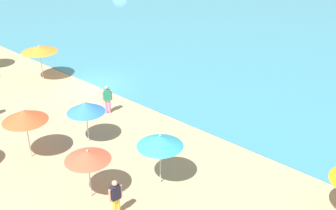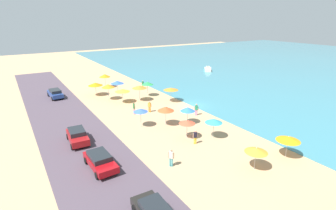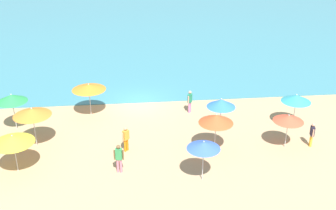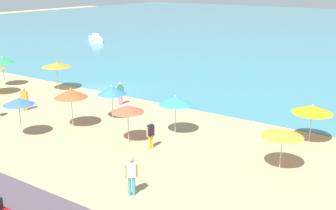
{
  "view_description": "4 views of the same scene",
  "coord_description": "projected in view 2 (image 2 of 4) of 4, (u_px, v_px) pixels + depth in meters",
  "views": [
    {
      "loc": [
        20.5,
        -15.64,
        11.08
      ],
      "look_at": [
        8.22,
        -1.97,
        2.02
      ],
      "focal_mm": 45.0,
      "sensor_mm": 36.0,
      "label": 1
    },
    {
      "loc": [
        30.57,
        -23.5,
        13.07
      ],
      "look_at": [
        0.12,
        -4.44,
        0.96
      ],
      "focal_mm": 28.0,
      "sensor_mm": 36.0,
      "label": 2
    },
    {
      "loc": [
        -0.71,
        -29.14,
        13.62
      ],
      "look_at": [
        1.94,
        -2.93,
        1.11
      ],
      "focal_mm": 45.0,
      "sensor_mm": 36.0,
      "label": 3
    },
    {
      "loc": [
        23.32,
        -24.66,
        9.01
      ],
      "look_at": [
        8.23,
        -2.49,
        0.88
      ],
      "focal_mm": 45.0,
      "sensor_mm": 36.0,
      "label": 4
    }
  ],
  "objects": [
    {
      "name": "beach_umbrella_4",
      "position": [
        122.0,
        90.0,
        41.43
      ],
      "size": [
        2.35,
        2.35,
        2.32
      ],
      "color": "#B2B2B7",
      "rests_on": "ground_plane"
    },
    {
      "name": "parked_car_2",
      "position": [
        77.0,
        136.0,
        28.37
      ],
      "size": [
        4.17,
        2.11,
        1.48
      ],
      "color": "maroon",
      "rests_on": "coastal_road"
    },
    {
      "name": "bather_1",
      "position": [
        171.0,
        157.0,
        23.81
      ],
      "size": [
        0.44,
        0.41,
        1.78
      ],
      "color": "teal",
      "rests_on": "ground_plane"
    },
    {
      "name": "beach_umbrella_6",
      "position": [
        139.0,
        87.0,
        42.24
      ],
      "size": [
        2.3,
        2.3,
        2.64
      ],
      "color": "#B2B2B7",
      "rests_on": "ground_plane"
    },
    {
      "name": "beach_umbrella_14",
      "position": [
        141.0,
        110.0,
        32.2
      ],
      "size": [
        1.8,
        1.8,
        2.45
      ],
      "color": "#B2B2B7",
      "rests_on": "ground_plane"
    },
    {
      "name": "ground_plane",
      "position": [
        192.0,
        106.0,
        40.54
      ],
      "size": [
        160.0,
        160.0,
        0.0
      ],
      "primitive_type": "plane",
      "color": "tan"
    },
    {
      "name": "beach_umbrella_9",
      "position": [
        188.0,
        109.0,
        33.34
      ],
      "size": [
        1.9,
        1.9,
        2.26
      ],
      "color": "#B2B2B7",
      "rests_on": "ground_plane"
    },
    {
      "name": "skiff_nearshore",
      "position": [
        208.0,
        69.0,
        66.61
      ],
      "size": [
        4.12,
        3.68,
        1.25
      ],
      "color": "silver",
      "rests_on": "sea"
    },
    {
      "name": "parked_car_1",
      "position": [
        55.0,
        93.0,
        44.21
      ],
      "size": [
        4.53,
        2.06,
        1.46
      ],
      "color": "navy",
      "rests_on": "coastal_road"
    },
    {
      "name": "beach_umbrella_2",
      "position": [
        95.0,
        84.0,
        45.32
      ],
      "size": [
        2.46,
        2.46,
        2.34
      ],
      "color": "#B2B2B7",
      "rests_on": "ground_plane"
    },
    {
      "name": "beach_umbrella_7",
      "position": [
        147.0,
        83.0,
        44.84
      ],
      "size": [
        1.99,
        1.99,
        2.6
      ],
      "color": "#B2B2B7",
      "rests_on": "ground_plane"
    },
    {
      "name": "beach_umbrella_13",
      "position": [
        288.0,
        139.0,
        25.19
      ],
      "size": [
        2.28,
        2.28,
        2.24
      ],
      "color": "#B2B2B7",
      "rests_on": "ground_plane"
    },
    {
      "name": "beach_umbrella_1",
      "position": [
        256.0,
        150.0,
        23.13
      ],
      "size": [
        2.04,
        2.04,
        2.17
      ],
      "color": "#B2B2B7",
      "rests_on": "ground_plane"
    },
    {
      "name": "beach_umbrella_8",
      "position": [
        166.0,
        109.0,
        32.62
      ],
      "size": [
        2.08,
        2.08,
        2.55
      ],
      "color": "#B2B2B7",
      "rests_on": "ground_plane"
    },
    {
      "name": "bather_3",
      "position": [
        134.0,
        107.0,
        36.79
      ],
      "size": [
        0.57,
        0.26,
        1.77
      ],
      "color": "pink",
      "rests_on": "ground_plane"
    },
    {
      "name": "beach_umbrella_10",
      "position": [
        187.0,
        122.0,
        29.11
      ],
      "size": [
        1.86,
        1.86,
        2.25
      ],
      "color": "#B2B2B7",
      "rests_on": "ground_plane"
    },
    {
      "name": "bather_0",
      "position": [
        150.0,
        106.0,
        37.62
      ],
      "size": [
        0.45,
        0.4,
        1.65
      ],
      "color": "orange",
      "rests_on": "ground_plane"
    },
    {
      "name": "bather_4",
      "position": [
        196.0,
        109.0,
        36.34
      ],
      "size": [
        0.38,
        0.49,
        1.7
      ],
      "color": "#D071A3",
      "rests_on": "ground_plane"
    },
    {
      "name": "beach_umbrella_11",
      "position": [
        105.0,
        76.0,
        50.33
      ],
      "size": [
        2.08,
        2.08,
        2.7
      ],
      "color": "#B2B2B7",
      "rests_on": "ground_plane"
    },
    {
      "name": "beach_umbrella_3",
      "position": [
        117.0,
        82.0,
        46.77
      ],
      "size": [
        2.31,
        2.31,
        2.33
      ],
      "color": "#B2B2B7",
      "rests_on": "ground_plane"
    },
    {
      "name": "bather_2",
      "position": [
        195.0,
        136.0,
        28.13
      ],
      "size": [
        0.29,
        0.56,
        1.6
      ],
      "color": "yellow",
      "rests_on": "ground_plane"
    },
    {
      "name": "bather_5",
      "position": [
        143.0,
        84.0,
        49.83
      ],
      "size": [
        0.37,
        0.51,
        1.66
      ],
      "color": "gold",
      "rests_on": "ground_plane"
    },
    {
      "name": "parked_car_0",
      "position": [
        100.0,
        161.0,
        23.58
      ],
      "size": [
        4.41,
        2.08,
        1.36
      ],
      "color": "#A00D13",
      "rests_on": "coastal_road"
    },
    {
      "name": "beach_umbrella_5",
      "position": [
        214.0,
        121.0,
        29.2
      ],
      "size": [
        1.97,
        1.97,
        2.38
      ],
      "color": "#B2B2B7",
      "rests_on": "ground_plane"
    },
    {
      "name": "beach_umbrella_0",
      "position": [
        108.0,
        86.0,
        42.85
      ],
      "size": [
        2.1,
        2.1,
        2.69
      ],
      "color": "#B2B2B7",
      "rests_on": "ground_plane"
    },
    {
      "name": "beach_umbrella_12",
      "position": [
        171.0,
        89.0,
        41.86
      ],
      "size": [
        2.38,
        2.38,
        2.4
      ],
      "color": "#B2B2B7",
      "rests_on": "ground_plane"
    },
    {
      "name": "coastal_road",
      "position": [
        72.0,
        131.0,
        31.48
      ],
      "size": [
        80.0,
        8.0,
        0.06
      ],
      "primitive_type": "cube",
      "color": "#4E414C",
      "rests_on": "ground_plane"
    }
  ]
}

